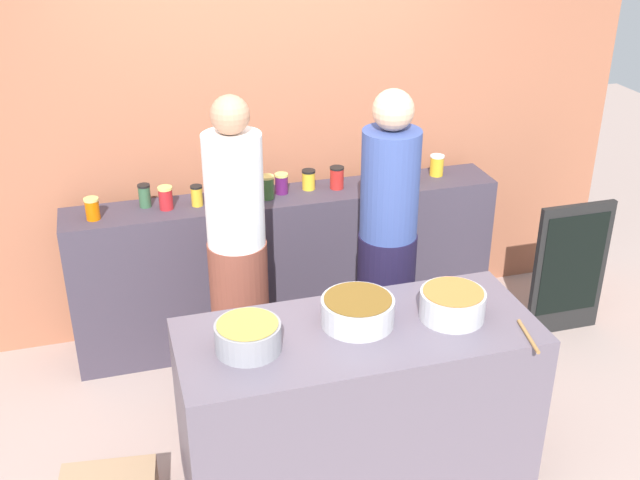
% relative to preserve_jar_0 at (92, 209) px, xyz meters
% --- Properties ---
extents(ground, '(12.00, 12.00, 0.00)m').
position_rel_preserve_jar_0_xyz_m(ground, '(1.15, -1.06, -1.07)').
color(ground, '#AA9187').
extents(storefront_wall, '(4.80, 0.12, 3.00)m').
position_rel_preserve_jar_0_xyz_m(storefront_wall, '(1.15, 0.39, 0.43)').
color(storefront_wall, '#A05E43').
rests_on(storefront_wall, ground).
extents(display_shelf, '(2.70, 0.36, 1.00)m').
position_rel_preserve_jar_0_xyz_m(display_shelf, '(1.15, 0.04, -0.57)').
color(display_shelf, '#3C3542').
rests_on(display_shelf, ground).
extents(prep_table, '(1.70, 0.70, 0.89)m').
position_rel_preserve_jar_0_xyz_m(prep_table, '(1.15, -1.36, -0.62)').
color(prep_table, '#605664').
rests_on(prep_table, ground).
extents(preserve_jar_0, '(0.08, 0.08, 0.13)m').
position_rel_preserve_jar_0_xyz_m(preserve_jar_0, '(0.00, 0.00, 0.00)').
color(preserve_jar_0, '#D15C05').
rests_on(preserve_jar_0, display_shelf).
extents(preserve_jar_1, '(0.07, 0.07, 0.14)m').
position_rel_preserve_jar_0_xyz_m(preserve_jar_1, '(0.30, 0.10, 0.00)').
color(preserve_jar_1, '#335B3C').
rests_on(preserve_jar_1, display_shelf).
extents(preserve_jar_2, '(0.09, 0.09, 0.14)m').
position_rel_preserve_jar_0_xyz_m(preserve_jar_2, '(0.42, 0.03, 0.00)').
color(preserve_jar_2, '#B21F24').
rests_on(preserve_jar_2, display_shelf).
extents(preserve_jar_3, '(0.07, 0.07, 0.13)m').
position_rel_preserve_jar_0_xyz_m(preserve_jar_3, '(0.60, 0.03, -0.00)').
color(preserve_jar_3, gold).
rests_on(preserve_jar_3, display_shelf).
extents(preserve_jar_4, '(0.08, 0.08, 0.13)m').
position_rel_preserve_jar_0_xyz_m(preserve_jar_4, '(0.85, 0.06, -0.00)').
color(preserve_jar_4, '#395733').
rests_on(preserve_jar_4, display_shelf).
extents(preserve_jar_5, '(0.09, 0.09, 0.15)m').
position_rel_preserve_jar_0_xyz_m(preserve_jar_5, '(1.02, 0.02, 0.01)').
color(preserve_jar_5, '#375C2B').
rests_on(preserve_jar_5, display_shelf).
extents(preserve_jar_6, '(0.08, 0.08, 0.13)m').
position_rel_preserve_jar_0_xyz_m(preserve_jar_6, '(1.13, 0.07, -0.00)').
color(preserve_jar_6, '#521752').
rests_on(preserve_jar_6, display_shelf).
extents(preserve_jar_7, '(0.08, 0.08, 0.13)m').
position_rel_preserve_jar_0_xyz_m(preserve_jar_7, '(1.31, 0.09, -0.00)').
color(preserve_jar_7, gold).
rests_on(preserve_jar_7, display_shelf).
extents(preserve_jar_8, '(0.09, 0.09, 0.14)m').
position_rel_preserve_jar_0_xyz_m(preserve_jar_8, '(1.48, 0.06, 0.00)').
color(preserve_jar_8, red).
rests_on(preserve_jar_8, display_shelf).
extents(preserve_jar_9, '(0.08, 0.08, 0.12)m').
position_rel_preserve_jar_0_xyz_m(preserve_jar_9, '(1.74, 0.10, -0.01)').
color(preserve_jar_9, olive).
rests_on(preserve_jar_9, display_shelf).
extents(preserve_jar_10, '(0.08, 0.08, 0.13)m').
position_rel_preserve_jar_0_xyz_m(preserve_jar_10, '(1.98, 0.01, 0.00)').
color(preserve_jar_10, gold).
rests_on(preserve_jar_10, display_shelf).
extents(preserve_jar_11, '(0.09, 0.09, 0.14)m').
position_rel_preserve_jar_0_xyz_m(preserve_jar_11, '(2.17, 0.09, 0.00)').
color(preserve_jar_11, gold).
rests_on(preserve_jar_11, display_shelf).
extents(cooking_pot_left, '(0.30, 0.30, 0.13)m').
position_rel_preserve_jar_0_xyz_m(cooking_pot_left, '(0.62, -1.37, -0.11)').
color(cooking_pot_left, gray).
rests_on(cooking_pot_left, prep_table).
extents(cooking_pot_center, '(0.35, 0.35, 0.13)m').
position_rel_preserve_jar_0_xyz_m(cooking_pot_center, '(1.16, -1.30, -0.11)').
color(cooking_pot_center, '#B7B7BC').
rests_on(cooking_pot_center, prep_table).
extents(cooking_pot_right, '(0.31, 0.31, 0.14)m').
position_rel_preserve_jar_0_xyz_m(cooking_pot_right, '(1.61, -1.38, -0.11)').
color(cooking_pot_right, '#B7B7BC').
rests_on(cooking_pot_right, prep_table).
extents(wooden_spoon, '(0.07, 0.26, 0.02)m').
position_rel_preserve_jar_0_xyz_m(wooden_spoon, '(1.87, -1.64, -0.17)').
color(wooden_spoon, '#9E703D').
rests_on(wooden_spoon, prep_table).
extents(cook_with_tongs, '(0.33, 0.33, 1.82)m').
position_rel_preserve_jar_0_xyz_m(cook_with_tongs, '(0.73, -0.53, -0.23)').
color(cook_with_tongs, brown).
rests_on(cook_with_tongs, ground).
extents(cook_in_cap, '(0.33, 0.33, 1.81)m').
position_rel_preserve_jar_0_xyz_m(cook_in_cap, '(1.56, -0.63, -0.23)').
color(cook_in_cap, '#1A1431').
rests_on(cook_in_cap, ground).
extents(chalkboard_sign, '(0.52, 0.05, 0.92)m').
position_rel_preserve_jar_0_xyz_m(chalkboard_sign, '(2.92, -0.44, -0.60)').
color(chalkboard_sign, black).
rests_on(chalkboard_sign, ground).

